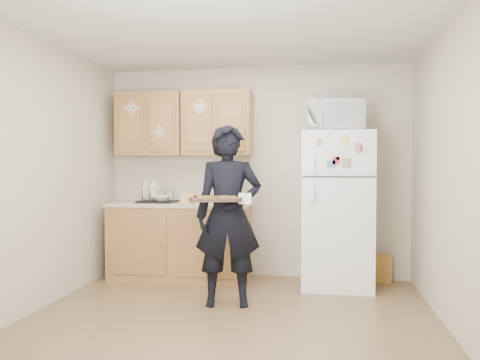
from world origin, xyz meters
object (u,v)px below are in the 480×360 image
Objects in this scene: person at (228,215)px; baking_tray at (216,200)px; dish_rack at (158,195)px; microwave at (336,116)px; refrigerator at (337,209)px.

person is 3.81× the size of baking_tray.
baking_tray is 1.53m from dish_rack.
person is at bearing 69.41° from baking_tray.
baking_tray is (-0.05, -0.30, 0.17)m from person.
microwave is 2.23m from dish_rack.
person is at bearing -140.51° from refrigerator.
refrigerator is at bearing -0.80° from dish_rack.
microwave reaches higher than person.
baking_tray is (-1.10, -1.16, 0.18)m from refrigerator.
dish_rack is at bearing 176.04° from microwave.
microwave reaches higher than dish_rack.
dish_rack is at bearing 128.61° from person.
person is 2.88× the size of microwave.
refrigerator is 1.61m from baking_tray.
microwave reaches higher than baking_tray.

